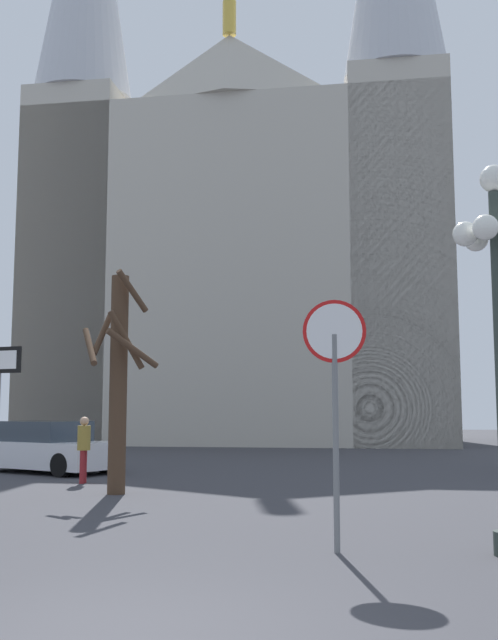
% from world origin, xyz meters
% --- Properties ---
extents(ground_plane, '(120.00, 120.00, 0.00)m').
position_xyz_m(ground_plane, '(0.00, 0.00, 0.00)').
color(ground_plane, '#38383D').
extents(cathedral, '(22.37, 12.95, 36.57)m').
position_xyz_m(cathedral, '(-3.47, 33.98, 11.70)').
color(cathedral, '#BCB5A5').
rests_on(cathedral, ground).
extents(stop_sign, '(0.83, 0.08, 3.25)m').
position_xyz_m(stop_sign, '(1.81, 3.83, 2.30)').
color(stop_sign, slate).
rests_on(stop_sign, ground).
extents(street_lamp, '(1.11, 1.01, 5.03)m').
position_xyz_m(street_lamp, '(3.93, 3.90, 3.34)').
color(street_lamp, '#2D3833').
rests_on(street_lamp, ground).
extents(bare_tree, '(1.85, 1.43, 4.80)m').
position_xyz_m(bare_tree, '(-2.94, 9.78, 2.53)').
color(bare_tree, '#473323').
rests_on(bare_tree, ground).
extents(parked_car_far_white, '(4.66, 3.56, 1.46)m').
position_xyz_m(parked_car_far_white, '(-6.56, 14.84, 0.69)').
color(parked_car_far_white, silver).
rests_on(parked_car_far_white, ground).
extents(pedestrian_standing, '(0.32, 0.32, 1.62)m').
position_xyz_m(pedestrian_standing, '(-4.43, 11.93, 0.98)').
color(pedestrian_standing, maroon).
rests_on(pedestrian_standing, ground).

